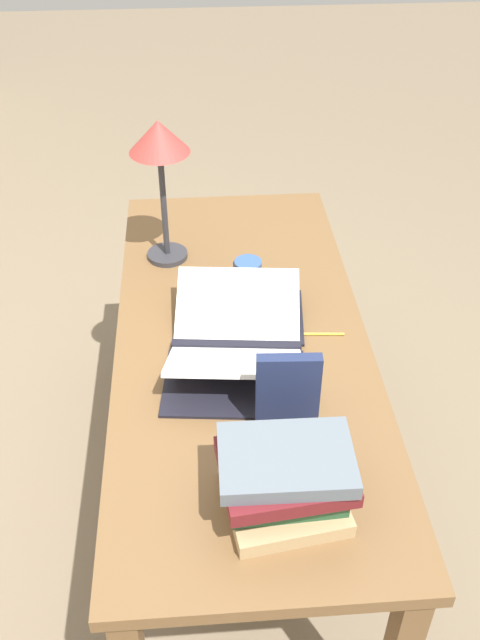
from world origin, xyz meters
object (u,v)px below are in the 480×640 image
object	(u,v)px
open_book	(236,339)
reading_lamp	(160,149)
book_stack_tall	(285,479)
coffee_mug	(248,274)
pencil	(318,334)
book_standing_upright	(288,394)

from	to	relation	value
open_book	reading_lamp	size ratio (longest dim) A/B	1.23
book_stack_tall	coffee_mug	bearing A→B (deg)	0.71
book_stack_tall	reading_lamp	bearing A→B (deg)	14.38
book_stack_tall	reading_lamp	xyz separation A→B (m)	(0.95, 0.24, 0.28)
coffee_mug	pencil	size ratio (longest dim) A/B	0.71
reading_lamp	coffee_mug	bearing A→B (deg)	-126.36
open_book	book_stack_tall	size ratio (longest dim) A/B	1.96
book_stack_tall	reading_lamp	size ratio (longest dim) A/B	0.63
pencil	coffee_mug	bearing A→B (deg)	35.26
reading_lamp	coffee_mug	size ratio (longest dim) A/B	4.45
open_book	reading_lamp	bearing A→B (deg)	27.81
book_stack_tall	open_book	bearing A→B (deg)	7.12
open_book	pencil	bearing A→B (deg)	-73.97
book_standing_upright	pencil	xyz separation A→B (m)	(0.33, -0.13, -0.10)
book_standing_upright	pencil	world-z (taller)	book_standing_upright
reading_lamp	book_standing_upright	bearing A→B (deg)	-159.53
coffee_mug	pencil	bearing A→B (deg)	-144.74
book_standing_upright	reading_lamp	size ratio (longest dim) A/B	0.49
book_standing_upright	coffee_mug	bearing A→B (deg)	7.28
book_stack_tall	pencil	distance (m)	0.57
book_standing_upright	reading_lamp	world-z (taller)	reading_lamp
open_book	book_standing_upright	xyz separation A→B (m)	(-0.29, -0.09, 0.08)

